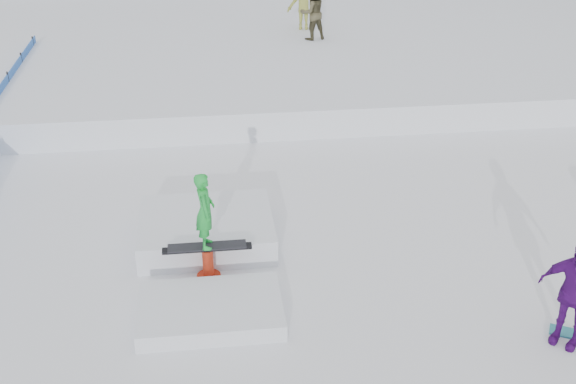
{
  "coord_description": "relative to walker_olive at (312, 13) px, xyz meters",
  "views": [
    {
      "loc": [
        -1.04,
        -10.2,
        7.44
      ],
      "look_at": [
        0.5,
        2.0,
        1.1
      ],
      "focal_mm": 45.0,
      "sensor_mm": 36.0,
      "label": 1
    }
  ],
  "objects": [
    {
      "name": "walker_ygreen",
      "position": [
        -0.09,
        1.38,
        0.0
      ],
      "size": [
        1.28,
        0.89,
        1.82
      ],
      "primitive_type": "imported",
      "rotation": [
        0.0,
        0.0,
        2.94
      ],
      "color": "olive",
      "rests_on": "snow_midrise"
    },
    {
      "name": "walker_olive",
      "position": [
        0.0,
        0.0,
        0.0
      ],
      "size": [
        1.03,
        0.9,
        1.81
      ],
      "primitive_type": "imported",
      "rotation": [
        0.0,
        0.0,
        3.41
      ],
      "color": "#454029",
      "rests_on": "snow_midrise"
    },
    {
      "name": "snow_midrise",
      "position": [
        -2.81,
        2.21,
        -1.31
      ],
      "size": [
        50.0,
        18.0,
        0.8
      ],
      "primitive_type": "cube",
      "color": "white",
      "rests_on": "ground"
    },
    {
      "name": "jib_rail_feature",
      "position": [
        -3.91,
        -12.32,
        -1.4
      ],
      "size": [
        2.6,
        4.4,
        2.11
      ],
      "color": "white",
      "rests_on": "ground"
    },
    {
      "name": "spectator_purple",
      "position": [
        1.69,
        -15.43,
        -0.76
      ],
      "size": [
        1.11,
        1.12,
        1.9
      ],
      "primitive_type": "imported",
      "rotation": [
        0.0,
        0.0,
        -0.8
      ],
      "color": "#4F0F74",
      "rests_on": "ground"
    },
    {
      "name": "ground",
      "position": [
        -2.81,
        -13.79,
        -1.71
      ],
      "size": [
        120.0,
        120.0,
        0.0
      ],
      "primitive_type": "plane",
      "color": "white"
    }
  ]
}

